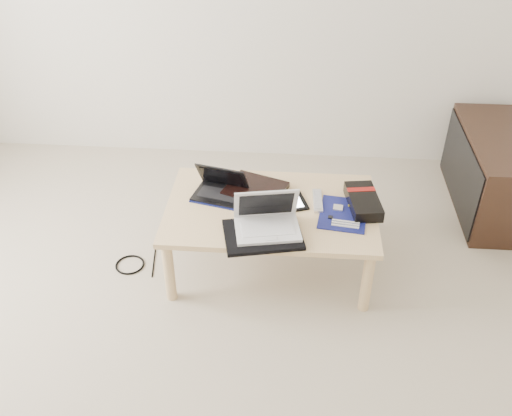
# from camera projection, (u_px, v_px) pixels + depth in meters

# --- Properties ---
(ground) EXTENTS (4.00, 4.00, 0.00)m
(ground) POSITION_uv_depth(u_px,v_px,m) (168.00, 371.00, 2.63)
(ground) COLOR beige
(ground) RESTS_ON ground
(coffee_table) EXTENTS (1.10, 0.70, 0.40)m
(coffee_table) POSITION_uv_depth(u_px,v_px,m) (271.00, 215.00, 3.01)
(coffee_table) COLOR tan
(coffee_table) RESTS_ON ground
(media_cabinet) EXTENTS (0.41, 0.90, 0.50)m
(media_cabinet) POSITION_uv_depth(u_px,v_px,m) (492.00, 172.00, 3.54)
(media_cabinet) COLOR #321E14
(media_cabinet) RESTS_ON ground
(book) EXTENTS (0.37, 0.34, 0.03)m
(book) POSITION_uv_depth(u_px,v_px,m) (255.00, 189.00, 3.09)
(book) COLOR black
(book) RESTS_ON coffee_table
(netbook) EXTENTS (0.31, 0.26, 0.18)m
(netbook) POSITION_uv_depth(u_px,v_px,m) (220.00, 189.00, 3.05)
(netbook) COLOR black
(netbook) RESTS_ON coffee_table
(tablet) EXTENTS (0.29, 0.25, 0.01)m
(tablet) POSITION_uv_depth(u_px,v_px,m) (283.00, 202.00, 3.01)
(tablet) COLOR black
(tablet) RESTS_ON coffee_table
(remote) EXTENTS (0.05, 0.21, 0.02)m
(remote) POSITION_uv_depth(u_px,v_px,m) (318.00, 201.00, 3.02)
(remote) COLOR silver
(remote) RESTS_ON coffee_table
(neoprene_sleeve) EXTENTS (0.43, 0.35, 0.02)m
(neoprene_sleeve) POSITION_uv_depth(u_px,v_px,m) (263.00, 235.00, 2.78)
(neoprene_sleeve) COLOR black
(neoprene_sleeve) RESTS_ON coffee_table
(white_laptop) EXTENTS (0.35, 0.28, 0.21)m
(white_laptop) POSITION_uv_depth(u_px,v_px,m) (267.00, 221.00, 2.79)
(white_laptop) COLOR silver
(white_laptop) RESTS_ON neoprene_sleeve
(motherboard) EXTENTS (0.27, 0.33, 0.01)m
(motherboard) POSITION_uv_depth(u_px,v_px,m) (343.00, 214.00, 2.93)
(motherboard) COLOR #0B114B
(motherboard) RESTS_ON coffee_table
(gpu_box) EXTENTS (0.19, 0.32, 0.07)m
(gpu_box) POSITION_uv_depth(u_px,v_px,m) (363.00, 201.00, 2.97)
(gpu_box) COLOR black
(gpu_box) RESTS_ON coffee_table
(cable_coil) EXTENTS (0.12, 0.12, 0.01)m
(cable_coil) POSITION_uv_depth(u_px,v_px,m) (246.00, 205.00, 2.99)
(cable_coil) COLOR black
(cable_coil) RESTS_ON coffee_table
(floor_cable_coil) EXTENTS (0.20, 0.20, 0.01)m
(floor_cable_coil) POSITION_uv_depth(u_px,v_px,m) (130.00, 265.00, 3.21)
(floor_cable_coil) COLOR black
(floor_cable_coil) RESTS_ON ground
(floor_cable_trail) EXTENTS (0.05, 0.33, 0.01)m
(floor_cable_trail) POSITION_uv_depth(u_px,v_px,m) (154.00, 257.00, 3.27)
(floor_cable_trail) COLOR black
(floor_cable_trail) RESTS_ON ground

